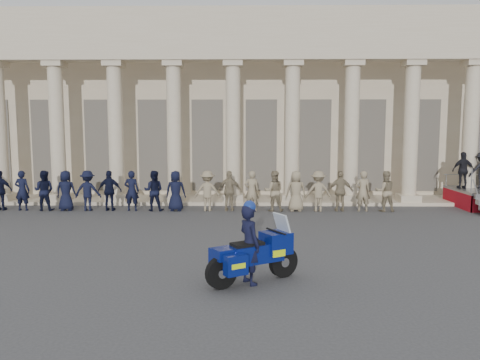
# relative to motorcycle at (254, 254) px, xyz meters

# --- Properties ---
(ground) EXTENTS (90.00, 90.00, 0.00)m
(ground) POSITION_rel_motorcycle_xyz_m (-2.08, 2.68, -0.64)
(ground) COLOR #3D3D3F
(ground) RESTS_ON ground
(building) EXTENTS (40.00, 12.50, 9.00)m
(building) POSITION_rel_motorcycle_xyz_m (-2.08, 17.43, 3.88)
(building) COLOR #C5B394
(building) RESTS_ON ground
(officer_rank) EXTENTS (19.33, 0.63, 1.66)m
(officer_rank) POSITION_rel_motorcycle_xyz_m (-3.98, 8.95, 0.19)
(officer_rank) COLOR black
(officer_rank) RESTS_ON ground
(motorcycle) EXTENTS (2.06, 1.53, 1.48)m
(motorcycle) POSITION_rel_motorcycle_xyz_m (0.00, 0.00, 0.00)
(motorcycle) COLOR black
(motorcycle) RESTS_ON ground
(rider) EXTENTS (0.69, 0.76, 1.84)m
(rider) POSITION_rel_motorcycle_xyz_m (-0.11, -0.07, 0.27)
(rider) COLOR black
(rider) RESTS_ON ground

